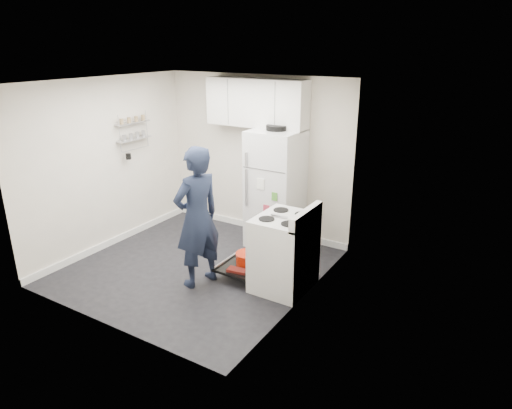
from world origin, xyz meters
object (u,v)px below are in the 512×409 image
Objects in this scene: refrigerator at (276,189)px; person at (197,218)px; electric_range at (283,253)px; open_oven_door at (246,262)px.

refrigerator is 1.02× the size of person.
person is (-0.96, -0.47, 0.43)m from electric_range.
refrigerator is at bearing 123.35° from electric_range.
electric_range is 1.38m from refrigerator.
person is (-0.24, -1.57, 0.01)m from refrigerator.
person is at bearing -130.15° from open_oven_door.
person reaches higher than open_oven_door.
electric_range is 1.15m from person.
refrigerator is (-0.72, 1.10, 0.42)m from electric_range.
open_oven_door is 1.30m from refrigerator.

